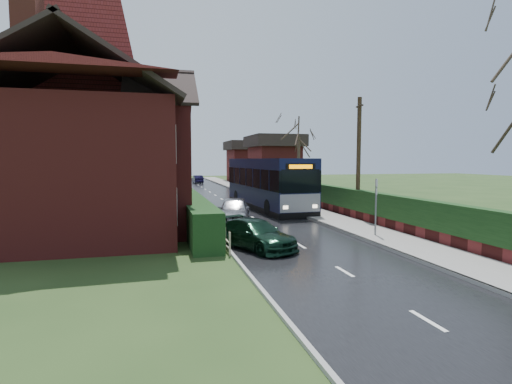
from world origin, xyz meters
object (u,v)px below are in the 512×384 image
object	(u,v)px
brick_house	(96,144)
bus_stop_sign	(376,199)
bus	(267,184)
car_silver	(234,210)
telegraph_pole	(359,159)
car_green	(255,234)

from	to	relation	value
brick_house	bus_stop_sign	size ratio (longest dim) A/B	5.38
bus	car_silver	bearing A→B (deg)	-124.19
bus	telegraph_pole	world-z (taller)	telegraph_pole
car_silver	car_green	size ratio (longest dim) A/B	1.06
car_silver	telegraph_pole	size ratio (longest dim) A/B	0.59
car_green	bus_stop_sign	size ratio (longest dim) A/B	1.48
bus_stop_sign	brick_house	bearing A→B (deg)	178.06
telegraph_pole	bus_stop_sign	bearing A→B (deg)	-104.37
car_green	telegraph_pole	distance (m)	10.20
bus	car_green	xyz separation A→B (m)	(-4.13, -12.83, -1.22)
bus_stop_sign	telegraph_pole	size ratio (longest dim) A/B	0.38
car_silver	car_green	bearing A→B (deg)	-79.91
brick_house	telegraph_pole	size ratio (longest dim) A/B	2.03
car_green	bus_stop_sign	xyz separation A→B (m)	(5.85, 0.78, 1.20)
car_silver	telegraph_pole	distance (m)	7.88
car_silver	bus_stop_sign	size ratio (longest dim) A/B	1.57
bus	car_silver	xyz separation A→B (m)	(-3.70, -6.27, -1.08)
bus	car_silver	size ratio (longest dim) A/B	2.84
brick_house	bus	distance (m)	12.75
bus	bus_stop_sign	world-z (taller)	bus
car_green	brick_house	bearing A→B (deg)	110.93
brick_house	car_silver	bearing A→B (deg)	-2.01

